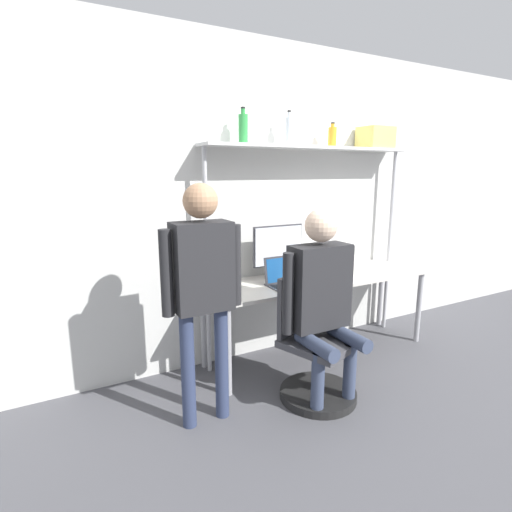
# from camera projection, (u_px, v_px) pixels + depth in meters

# --- Properties ---
(ground_plane) EXTENTS (12.00, 12.00, 0.00)m
(ground_plane) POSITION_uv_depth(u_px,v_px,m) (341.00, 368.00, 3.39)
(ground_plane) COLOR #4C4C51
(wall_back) EXTENTS (8.00, 0.06, 2.70)m
(wall_back) POSITION_uv_depth(u_px,v_px,m) (300.00, 203.00, 3.68)
(wall_back) COLOR silver
(wall_back) RESTS_ON ground_plane
(desk) EXTENTS (2.15, 0.61, 0.72)m
(desk) POSITION_uv_depth(u_px,v_px,m) (320.00, 284.00, 3.53)
(desk) COLOR beige
(desk) RESTS_ON ground_plane
(shelf_unit) EXTENTS (2.04, 0.27, 1.84)m
(shelf_unit) POSITION_uv_depth(u_px,v_px,m) (312.00, 176.00, 3.48)
(shelf_unit) COLOR silver
(shelf_unit) RESTS_ON ground_plane
(monitor) EXTENTS (0.48, 0.22, 0.46)m
(monitor) POSITION_uv_depth(u_px,v_px,m) (278.00, 250.00, 3.41)
(monitor) COLOR #333338
(monitor) RESTS_ON desk
(laptop) EXTENTS (0.29, 0.23, 0.23)m
(laptop) POSITION_uv_depth(u_px,v_px,m) (283.00, 277.00, 3.26)
(laptop) COLOR #333338
(laptop) RESTS_ON desk
(cell_phone) EXTENTS (0.07, 0.15, 0.01)m
(cell_phone) POSITION_uv_depth(u_px,v_px,m) (310.00, 282.00, 3.33)
(cell_phone) COLOR #264C8C
(cell_phone) RESTS_ON desk
(office_chair) EXTENTS (0.59, 0.59, 0.91)m
(office_chair) POSITION_uv_depth(u_px,v_px,m) (314.00, 361.00, 2.91)
(office_chair) COLOR black
(office_chair) RESTS_ON ground_plane
(person_seated) EXTENTS (0.60, 0.47, 1.39)m
(person_seated) POSITION_uv_depth(u_px,v_px,m) (322.00, 291.00, 2.77)
(person_seated) COLOR #38425B
(person_seated) RESTS_ON ground_plane
(person_standing) EXTENTS (0.53, 0.21, 1.57)m
(person_standing) POSITION_uv_depth(u_px,v_px,m) (203.00, 277.00, 2.47)
(person_standing) COLOR #2D3856
(person_standing) RESTS_ON ground_plane
(bottle_green) EXTENTS (0.07, 0.07, 0.27)m
(bottle_green) POSITION_uv_depth(u_px,v_px,m) (243.00, 128.00, 3.09)
(bottle_green) COLOR #2D8C3F
(bottle_green) RESTS_ON shelf_unit
(bottle_clear) EXTENTS (0.06, 0.06, 0.28)m
(bottle_clear) POSITION_uv_depth(u_px,v_px,m) (289.00, 131.00, 3.28)
(bottle_clear) COLOR silver
(bottle_clear) RESTS_ON shelf_unit
(bottle_amber) EXTENTS (0.07, 0.07, 0.21)m
(bottle_amber) POSITION_uv_depth(u_px,v_px,m) (332.00, 137.00, 3.50)
(bottle_amber) COLOR gold
(bottle_amber) RESTS_ON shelf_unit
(storage_box) EXTENTS (0.29, 0.24, 0.20)m
(storage_box) POSITION_uv_depth(u_px,v_px,m) (375.00, 138.00, 3.74)
(storage_box) COLOR #DBCC66
(storage_box) RESTS_ON shelf_unit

